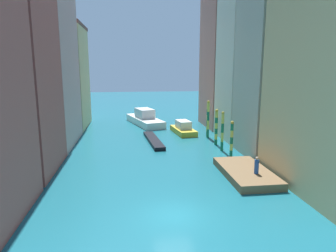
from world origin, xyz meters
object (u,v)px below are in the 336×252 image
mooring_pole_1 (222,131)px  mooring_pole_4 (208,119)px  mooring_pole_0 (232,139)px  mooring_pole_3 (208,119)px  waterfront_dock (246,173)px  motorboat_0 (183,129)px  mooring_pole_2 (216,127)px  gondola_black (153,140)px  vaporetto_white (145,119)px  person_on_dock (257,166)px

mooring_pole_1 → mooring_pole_4: mooring_pole_4 is taller
mooring_pole_0 → mooring_pole_3: bearing=90.3°
mooring_pole_0 → mooring_pole_4: (-0.16, 8.81, 0.58)m
waterfront_dock → mooring_pole_4: (0.50, 14.49, 2.22)m
waterfront_dock → mooring_pole_0: mooring_pole_0 is taller
motorboat_0 → mooring_pole_2: bearing=-67.9°
mooring_pole_1 → mooring_pole_4: (0.07, 6.37, 0.26)m
mooring_pole_2 → mooring_pole_3: (0.07, 4.18, 0.25)m
mooring_pole_4 → gondola_black: size_ratio=0.55×
mooring_pole_3 → vaporetto_white: (-7.91, 10.37, -1.59)m
mooring_pole_0 → gondola_black: (-7.52, 7.50, -1.74)m
mooring_pole_4 → motorboat_0: size_ratio=0.82×
mooring_pole_0 → vaporetto_white: bearing=111.9°
mooring_pole_1 → motorboat_0: (-2.66, 9.57, -1.61)m
person_on_dock → vaporetto_white: (-7.70, 26.58, -0.41)m
mooring_pole_0 → mooring_pole_2: (-0.11, 5.19, 0.27)m
mooring_pole_4 → mooring_pole_0: bearing=-89.0°
person_on_dock → motorboat_0: bearing=98.0°
person_on_dock → mooring_pole_3: 16.26m
person_on_dock → gondola_black: 16.13m
mooring_pole_0 → vaporetto_white: (-7.95, 19.74, -1.07)m
person_on_dock → mooring_pole_4: bearing=89.7°
person_on_dock → gondola_black: bearing=116.9°
mooring_pole_2 → mooring_pole_4: (-0.04, 3.62, 0.31)m
waterfront_dock → mooring_pole_0: bearing=83.4°
mooring_pole_2 → motorboat_0: mooring_pole_2 is taller
mooring_pole_2 → motorboat_0: bearing=112.1°
mooring_pole_2 → gondola_black: mooring_pole_2 is taller
mooring_pole_4 → vaporetto_white: size_ratio=0.45×
waterfront_dock → mooring_pole_4: 14.66m
mooring_pole_1 → mooring_pole_3: 6.93m
waterfront_dock → mooring_pole_1: (0.42, 8.11, 1.96)m
mooring_pole_1 → mooring_pole_0: bearing=-84.6°
mooring_pole_0 → vaporetto_white: mooring_pole_0 is taller
gondola_black → mooring_pole_0: bearing=-44.9°
mooring_pole_3 → mooring_pole_4: bearing=-101.7°
vaporetto_white → gondola_black: 12.26m
mooring_pole_4 → mooring_pole_1: bearing=-90.6°
person_on_dock → mooring_pole_2: (0.14, 12.04, 0.93)m
mooring_pole_3 → vaporetto_white: mooring_pole_3 is taller
mooring_pole_0 → mooring_pole_4: 8.83m
waterfront_dock → motorboat_0: 17.83m
mooring_pole_0 → vaporetto_white: 21.30m
mooring_pole_2 → motorboat_0: 7.53m
waterfront_dock → gondola_black: size_ratio=0.81×
mooring_pole_3 → motorboat_0: 4.28m
mooring_pole_4 → vaporetto_white: bearing=125.5°
vaporetto_white → motorboat_0: vaporetto_white is taller
mooring_pole_0 → motorboat_0: mooring_pole_0 is taller
person_on_dock → mooring_pole_0: bearing=87.9°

